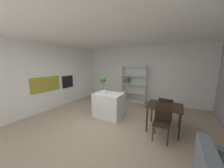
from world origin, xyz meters
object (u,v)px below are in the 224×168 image
object	(u,v)px
dining_table	(165,108)
kitchen_island	(109,105)
potted_plant_on_island	(103,83)
built_in_oven	(68,82)
open_bookshelf	(133,85)
dining_chair_near	(162,118)
dining_chair_far	(166,108)

from	to	relation	value
dining_table	kitchen_island	bearing A→B (deg)	-179.26
potted_plant_on_island	dining_table	distance (m)	2.11
built_in_oven	dining_table	world-z (taller)	built_in_oven
built_in_oven	open_bookshelf	distance (m)	3.27
dining_chair_near	dining_table	bearing A→B (deg)	88.30
kitchen_island	dining_chair_near	size ratio (longest dim) A/B	1.09
built_in_oven	potted_plant_on_island	bearing A→B (deg)	-10.74
dining_chair_near	built_in_oven	bearing A→B (deg)	169.26
open_bookshelf	dining_table	size ratio (longest dim) A/B	1.95
built_in_oven	kitchen_island	bearing A→B (deg)	-7.28
open_bookshelf	dining_chair_near	xyz separation A→B (m)	(1.74, -2.63, -0.33)
open_bookshelf	dining_chair_far	bearing A→B (deg)	-45.30
kitchen_island	dining_table	xyz separation A→B (m)	(1.87, 0.02, 0.23)
dining_chair_far	dining_table	bearing A→B (deg)	93.34
built_in_oven	kitchen_island	world-z (taller)	built_in_oven
built_in_oven	dining_chair_near	size ratio (longest dim) A/B	0.65
potted_plant_on_island	open_bookshelf	size ratio (longest dim) A/B	0.34
built_in_oven	dining_chair_far	xyz separation A→B (m)	(4.39, 0.14, -0.56)
open_bookshelf	dining_table	distance (m)	2.81
potted_plant_on_island	kitchen_island	bearing A→B (deg)	41.08
kitchen_island	potted_plant_on_island	xyz separation A→B (m)	(-0.15, -0.13, 0.84)
kitchen_island	potted_plant_on_island	world-z (taller)	potted_plant_on_island
dining_chair_near	open_bookshelf	bearing A→B (deg)	122.17
open_bookshelf	kitchen_island	bearing A→B (deg)	-93.24
built_in_oven	open_bookshelf	bearing A→B (deg)	35.61
dining_chair_far	dining_chair_near	distance (m)	0.87
potted_plant_on_island	open_bookshelf	bearing A→B (deg)	83.38
built_in_oven	kitchen_island	xyz separation A→B (m)	(2.53, -0.32, -0.64)
kitchen_island	open_bookshelf	distance (m)	2.27
open_bookshelf	dining_chair_far	xyz separation A→B (m)	(1.74, -1.76, -0.35)
potted_plant_on_island	open_bookshelf	xyz separation A→B (m)	(0.27, 2.35, -0.40)
potted_plant_on_island	dining_chair_far	world-z (taller)	potted_plant_on_island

